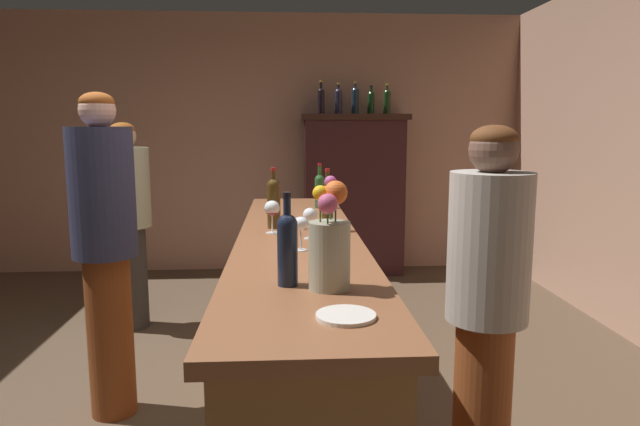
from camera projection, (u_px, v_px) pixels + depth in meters
The scene contains 22 objects.
floor at pixel (203, 422), 2.99m from camera, with size 8.46×8.46×0.00m, color brown.
wall_back at pixel (244, 144), 6.05m from camera, with size 6.03×0.12×2.72m, color tan.
bar_counter at pixel (299, 332), 2.89m from camera, with size 0.61×3.00×1.01m.
display_cabinet at pixel (354, 192), 5.90m from camera, with size 1.11×0.42×1.68m.
wine_bottle_pinot at pixel (320, 189), 3.79m from camera, with size 0.07×0.07×0.30m.
wine_bottle_rose at pixel (287, 245), 1.93m from camera, with size 0.07×0.07×0.33m.
wine_bottle_chardonnay at pixel (327, 205), 2.95m from camera, with size 0.06×0.06×0.33m.
wine_bottle_malbec at pixel (274, 201), 3.03m from camera, with size 0.07×0.07×0.33m.
wine_glass_front at pixel (272, 210), 2.89m from camera, with size 0.08×0.08×0.17m.
wine_glass_mid at pixel (320, 232), 2.30m from camera, with size 0.07×0.07×0.15m.
wine_glass_rear at pixel (310, 216), 2.74m from camera, with size 0.07×0.07×0.15m.
wine_glass_spare at pixel (301, 225), 2.48m from camera, with size 0.07×0.07×0.15m.
flower_arrangement at pixel (330, 244), 1.89m from camera, with size 0.14×0.15×0.38m.
cheese_plate at pixel (346, 316), 1.62m from camera, with size 0.18×0.18×0.01m, color white.
display_bottle_left at pixel (321, 100), 5.74m from camera, with size 0.07×0.07×0.34m.
display_bottle_midleft at pixel (338, 100), 5.75m from camera, with size 0.08×0.08×0.31m.
display_bottle_center at pixel (355, 99), 5.76m from camera, with size 0.07×0.07×0.33m.
display_bottle_midright at pixel (371, 101), 5.77m from camera, with size 0.07×0.07×0.29m.
display_bottle_right at pixel (387, 101), 5.78m from camera, with size 0.07×0.07×0.31m.
patron_redhead at pixel (105, 242), 2.95m from camera, with size 0.33×0.33×1.73m.
patron_by_cabinet at pixel (127, 218), 4.29m from camera, with size 0.36×0.36×1.58m.
bartender at pixel (487, 298), 2.29m from camera, with size 0.33×0.33×1.56m.
Camera 1 is at (0.45, -2.82, 1.55)m, focal length 31.59 mm.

